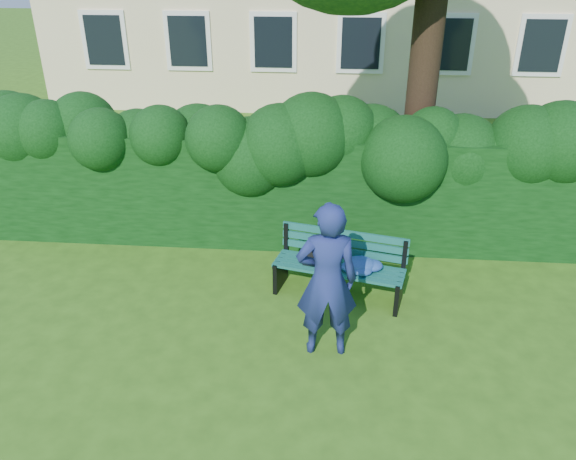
{
  "coord_description": "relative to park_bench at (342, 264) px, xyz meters",
  "views": [
    {
      "loc": [
        0.57,
        -6.1,
        4.34
      ],
      "look_at": [
        0.0,
        0.6,
        0.95
      ],
      "focal_mm": 35.0,
      "sensor_mm": 36.0,
      "label": 1
    }
  ],
  "objects": [
    {
      "name": "man_reading",
      "position": [
        -0.19,
        -1.21,
        0.47
      ],
      "size": [
        0.74,
        0.52,
        1.94
      ],
      "primitive_type": "imported",
      "rotation": [
        0.0,
        0.0,
        3.23
      ],
      "color": "navy",
      "rests_on": "ground"
    },
    {
      "name": "hedge",
      "position": [
        -0.74,
        1.66,
        0.41
      ],
      "size": [
        10.0,
        1.0,
        1.8
      ],
      "color": "black",
      "rests_on": "ground"
    },
    {
      "name": "ground",
      "position": [
        -0.74,
        -0.54,
        -0.49
      ],
      "size": [
        80.0,
        80.0,
        0.0
      ],
      "primitive_type": "plane",
      "color": "#315916",
      "rests_on": "ground"
    },
    {
      "name": "park_bench",
      "position": [
        0.0,
        0.0,
        0.0
      ],
      "size": [
        1.85,
        0.95,
        0.89
      ],
      "rotation": [
        0.0,
        0.0,
        -0.24
      ],
      "color": "#0D4239",
      "rests_on": "ground"
    }
  ]
}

